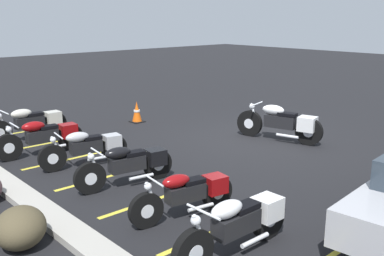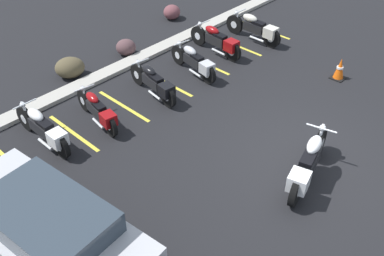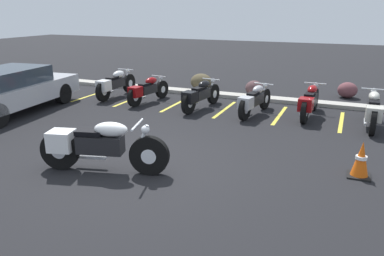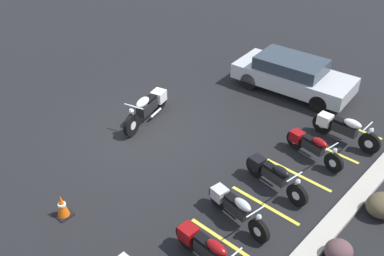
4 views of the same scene
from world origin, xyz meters
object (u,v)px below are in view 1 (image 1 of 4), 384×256
object	(u,v)px
parked_bike_0	(239,223)
landscape_rock_0	(20,228)
motorcycle_white_featured	(283,123)
parked_bike_2	(130,164)
parked_bike_4	(45,136)
parked_bike_3	(89,147)
traffic_cone	(137,112)
parked_bike_1	(188,193)
parked_bike_5	(32,122)

from	to	relation	value
parked_bike_0	landscape_rock_0	bearing A→B (deg)	-44.69
motorcycle_white_featured	parked_bike_2	distance (m)	4.97
parked_bike_4	landscape_rock_0	bearing A→B (deg)	64.91
parked_bike_4	landscape_rock_0	world-z (taller)	parked_bike_4
parked_bike_3	traffic_cone	world-z (taller)	parked_bike_3
parked_bike_0	parked_bike_4	xyz separation A→B (m)	(6.45, 0.01, -0.01)
parked_bike_4	landscape_rock_0	distance (m)	4.74
motorcycle_white_featured	parked_bike_1	world-z (taller)	motorcycle_white_featured
parked_bike_1	traffic_cone	bearing A→B (deg)	-109.03
parked_bike_4	parked_bike_0	bearing A→B (deg)	93.69
parked_bike_2	parked_bike_5	xyz separation A→B (m)	(4.74, 0.03, 0.02)
parked_bike_1	parked_bike_3	world-z (taller)	parked_bike_3
parked_bike_1	parked_bike_4	world-z (taller)	parked_bike_4
parked_bike_1	parked_bike_3	bearing A→B (deg)	-82.36
parked_bike_4	motorcycle_white_featured	bearing A→B (deg)	152.66
parked_bike_5	parked_bike_1	bearing A→B (deg)	89.61
parked_bike_2	parked_bike_3	size ratio (longest dim) A/B	1.02
parked_bike_1	motorcycle_white_featured	bearing A→B (deg)	-150.95
parked_bike_5	parked_bike_4	bearing A→B (deg)	77.94
parked_bike_0	parked_bike_2	xyz separation A→B (m)	(3.30, -0.36, -0.02)
parked_bike_2	traffic_cone	bearing A→B (deg)	-118.06
landscape_rock_0	parked_bike_1	bearing A→B (deg)	-108.96
parked_bike_4	traffic_cone	xyz separation A→B (m)	(1.31, -3.69, -0.14)
motorcycle_white_featured	landscape_rock_0	bearing A→B (deg)	82.32
parked_bike_3	parked_bike_5	distance (m)	3.07
parked_bike_3	parked_bike_5	size ratio (longest dim) A/B	0.92
parked_bike_1	traffic_cone	world-z (taller)	parked_bike_1
parked_bike_1	parked_bike_3	xyz separation A→B (m)	(3.55, -0.09, 0.01)
parked_bike_5	landscape_rock_0	distance (m)	6.31
motorcycle_white_featured	parked_bike_1	bearing A→B (deg)	95.06
parked_bike_0	parked_bike_4	bearing A→B (deg)	-89.55
parked_bike_4	parked_bike_2	bearing A→B (deg)	100.38
parked_bike_5	traffic_cone	xyz separation A→B (m)	(-0.27, -3.34, -0.15)
parked_bike_5	landscape_rock_0	bearing A→B (deg)	65.66
traffic_cone	landscape_rock_0	bearing A→B (deg)	132.56
parked_bike_1	parked_bike_4	distance (m)	5.04
motorcycle_white_featured	parked_bike_2	bearing A→B (deg)	74.56
parked_bike_0	parked_bike_5	distance (m)	8.04
parked_bike_2	parked_bike_4	size ratio (longest dim) A/B	0.96
parked_bike_1	parked_bike_5	world-z (taller)	parked_bike_5
parked_bike_0	landscape_rock_0	distance (m)	3.24
parked_bike_0	traffic_cone	world-z (taller)	parked_bike_0
parked_bike_0	parked_bike_1	size ratio (longest dim) A/B	1.11
traffic_cone	parked_bike_4	bearing A→B (deg)	109.63
parked_bike_2	landscape_rock_0	size ratio (longest dim) A/B	2.40
motorcycle_white_featured	parked_bike_2	world-z (taller)	motorcycle_white_featured
parked_bike_3	traffic_cone	distance (m)	4.34
motorcycle_white_featured	parked_bike_3	size ratio (longest dim) A/B	1.17
parked_bike_3	parked_bike_4	distance (m)	1.53
parked_bike_1	parked_bike_2	world-z (taller)	parked_bike_2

